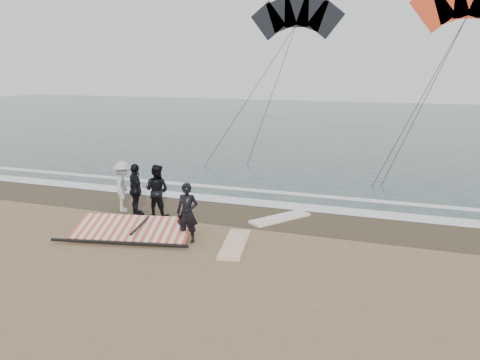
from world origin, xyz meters
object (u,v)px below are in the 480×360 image
Objects in this scene: man_main at (187,213)px; board_white at (235,244)px; board_cream at (280,218)px; sail_rig at (134,230)px.

board_white is (1.41, 0.16, -0.84)m from man_main.
sail_rig reaches higher than board_cream.
sail_rig is (-3.19, -0.25, 0.15)m from board_white.
board_cream is (2.06, 2.86, -0.84)m from man_main.
board_white is 3.20m from sail_rig.
board_cream is at bearing 48.29° from man_main.
sail_rig is at bearing -106.45° from board_cream.
man_main is at bearing 2.72° from sail_rig.
board_cream is 0.55× the size of sail_rig.
board_white is at bearing 0.61° from man_main.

